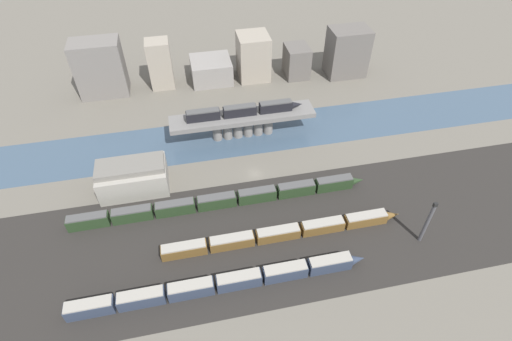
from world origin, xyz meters
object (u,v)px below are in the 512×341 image
object	(u,v)px
train_on_bridge	(244,110)
signal_tower	(427,223)
train_yard_far	(221,201)
train_yard_near	(221,284)
warehouse_building	(133,177)
train_yard_mid	(284,233)

from	to	relation	value
train_on_bridge	signal_tower	bearing A→B (deg)	-54.98
train_yard_far	train_yard_near	bearing A→B (deg)	-98.36
warehouse_building	train_on_bridge	bearing A→B (deg)	26.54
train_yard_near	train_yard_mid	xyz separation A→B (m)	(18.53, 11.69, -0.27)
train_on_bridge	train_yard_mid	xyz separation A→B (m)	(2.22, -44.87, -8.71)
train_on_bridge	train_yard_near	xyz separation A→B (m)	(-16.31, -56.56, -8.44)
signal_tower	train_yard_far	bearing A→B (deg)	155.41
train_on_bridge	train_yard_near	distance (m)	59.46
train_yard_near	warehouse_building	size ratio (longest dim) A/B	3.63
train_yard_near	warehouse_building	distance (m)	43.41
train_yard_near	signal_tower	bearing A→B (deg)	3.58
train_yard_mid	train_yard_far	distance (m)	20.59
train_yard_near	train_on_bridge	bearing A→B (deg)	73.92
train_on_bridge	train_yard_mid	bearing A→B (deg)	-87.17
train_on_bridge	signal_tower	distance (m)	65.05
signal_tower	warehouse_building	bearing A→B (deg)	154.66
train_yard_far	warehouse_building	world-z (taller)	warehouse_building
train_yard_far	train_on_bridge	bearing A→B (deg)	67.73
warehouse_building	signal_tower	world-z (taller)	signal_tower
warehouse_building	signal_tower	size ratio (longest dim) A/B	1.36
train_yard_mid	warehouse_building	xyz separation A→B (m)	(-38.75, 26.62, 2.94)
train_on_bridge	warehouse_building	size ratio (longest dim) A/B	1.98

